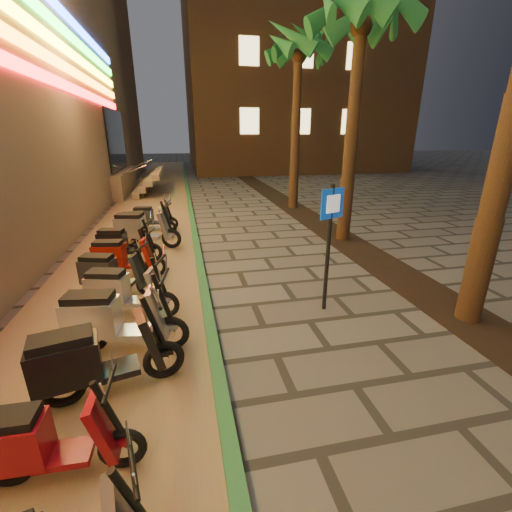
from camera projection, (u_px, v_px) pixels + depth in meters
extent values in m
plane|color=#474442|center=(319.00, 452.00, 3.53)|extent=(120.00, 120.00, 0.00)
cube|color=#8C7251|center=(145.00, 226.00, 12.22)|extent=(3.40, 60.00, 0.01)
cube|color=#286B39|center=(193.00, 222.00, 12.54)|extent=(0.18, 60.00, 0.10)
cube|color=black|center=(377.00, 261.00, 8.84)|extent=(1.20, 40.00, 0.02)
cube|color=black|center=(116.00, 140.00, 18.28)|extent=(0.08, 5.00, 3.00)
cube|color=gray|center=(82.00, 183.00, 18.62)|extent=(5.00, 6.00, 1.20)
cube|color=#FF1414|center=(2.00, 58.00, 6.66)|extent=(0.06, 26.00, 0.28)
cube|color=gray|center=(141.00, 189.00, 19.36)|extent=(0.35, 5.00, 0.30)
cube|color=gray|center=(146.00, 184.00, 19.33)|extent=(0.35, 5.00, 0.30)
cube|color=gray|center=(152.00, 178.00, 19.30)|extent=(0.35, 5.00, 0.30)
cube|color=gray|center=(158.00, 173.00, 19.27)|extent=(0.35, 5.00, 0.30)
cylinder|color=silver|center=(126.00, 173.00, 17.07)|extent=(2.09, 0.06, 0.81)
cylinder|color=silver|center=(135.00, 166.00, 20.75)|extent=(2.09, 0.06, 0.81)
cube|color=brown|center=(286.00, 23.00, 30.57)|extent=(18.00, 16.00, 25.00)
cube|color=#E7CD7F|center=(250.00, 121.00, 25.05)|extent=(1.40, 0.06, 1.80)
cube|color=#E7CD7F|center=(301.00, 121.00, 25.84)|extent=(1.40, 0.06, 1.80)
cube|color=#E7CD7F|center=(350.00, 122.00, 26.63)|extent=(1.40, 0.06, 1.80)
cube|color=#E7CD7F|center=(249.00, 51.00, 23.53)|extent=(1.40, 0.06, 1.80)
cube|color=#E7CD7F|center=(304.00, 54.00, 24.33)|extent=(1.40, 0.06, 1.80)
cube|color=#E7CD7F|center=(356.00, 56.00, 25.12)|extent=(1.40, 0.06, 1.80)
cylinder|color=#472D19|center=(504.00, 160.00, 5.17)|extent=(0.40, 0.40, 5.45)
cylinder|color=#472D19|center=(351.00, 143.00, 9.73)|extent=(0.40, 0.40, 5.70)
sphere|color=#472D19|center=(361.00, 27.00, 8.77)|extent=(0.56, 0.56, 0.56)
cone|color=#1B5721|center=(395.00, 8.00, 8.80)|extent=(0.60, 1.93, 1.52)
cone|color=#1B5721|center=(375.00, 15.00, 9.28)|extent=(1.70, 1.86, 1.52)
cone|color=#1B5721|center=(352.00, 17.00, 9.45)|extent=(2.00, 0.93, 1.52)
cone|color=#1B5721|center=(334.00, 14.00, 9.24)|extent=(1.97, 1.48, 1.52)
cone|color=#1B5721|center=(327.00, 7.00, 8.73)|extent=(1.22, 2.02, 1.52)
cone|color=#1B5721|center=(401.00, 0.00, 8.23)|extent=(1.70, 1.86, 1.52)
cylinder|color=#472D19|center=(295.00, 137.00, 14.29)|extent=(0.40, 0.40, 5.95)
sphere|color=#472D19|center=(298.00, 56.00, 13.29)|extent=(0.56, 0.56, 0.56)
cone|color=#1B5721|center=(321.00, 44.00, 13.31)|extent=(0.60, 1.93, 1.52)
cone|color=#1B5721|center=(310.00, 47.00, 13.80)|extent=(1.70, 1.86, 1.52)
cone|color=#1B5721|center=(296.00, 48.00, 13.97)|extent=(2.00, 0.93, 1.52)
cone|color=#1B5721|center=(282.00, 47.00, 13.76)|extent=(1.97, 1.48, 1.52)
cone|color=#1B5721|center=(276.00, 44.00, 13.25)|extent=(1.22, 2.02, 1.52)
cone|color=#1B5721|center=(280.00, 40.00, 12.70)|extent=(1.22, 2.02, 1.52)
cone|color=#1B5721|center=(294.00, 37.00, 12.34)|extent=(1.97, 1.48, 1.52)
cone|color=#1B5721|center=(311.00, 37.00, 12.37)|extent=(2.00, 0.93, 1.52)
cone|color=#1B5721|center=(321.00, 40.00, 12.75)|extent=(1.70, 1.86, 1.52)
cylinder|color=black|center=(328.00, 250.00, 6.05)|extent=(0.07, 0.07, 2.32)
cube|color=#0C3DA0|center=(332.00, 204.00, 5.75)|extent=(0.48, 0.22, 0.51)
cube|color=white|center=(333.00, 204.00, 5.73)|extent=(0.28, 0.13, 0.30)
cylinder|color=black|center=(131.00, 499.00, 2.38)|extent=(0.25, 0.11, 0.65)
cylinder|color=black|center=(133.00, 466.00, 2.30)|extent=(0.15, 0.51, 0.04)
torus|color=black|center=(8.00, 466.00, 3.13)|extent=(0.47, 0.10, 0.46)
cylinder|color=silver|center=(8.00, 466.00, 3.13)|extent=(0.13, 0.09, 0.13)
torus|color=black|center=(123.00, 448.00, 3.31)|extent=(0.47, 0.10, 0.46)
cylinder|color=silver|center=(123.00, 448.00, 3.31)|extent=(0.13, 0.09, 0.13)
cube|color=maroon|center=(65.00, 454.00, 3.20)|extent=(0.50, 0.32, 0.07)
cube|color=maroon|center=(10.00, 443.00, 3.05)|extent=(0.63, 0.35, 0.45)
cube|color=black|center=(2.00, 421.00, 2.97)|extent=(0.56, 0.30, 0.11)
cube|color=maroon|center=(104.00, 426.00, 3.18)|extent=(0.25, 0.36, 0.63)
cylinder|color=black|center=(109.00, 410.00, 3.13)|extent=(0.25, 0.07, 0.66)
cylinder|color=black|center=(109.00, 384.00, 3.04)|extent=(0.05, 0.52, 0.04)
cube|color=maroon|center=(121.00, 440.00, 3.27)|extent=(0.20, 0.13, 0.05)
torus|color=black|center=(62.00, 387.00, 4.05)|extent=(0.56, 0.23, 0.55)
cylinder|color=silver|center=(62.00, 387.00, 4.05)|extent=(0.17, 0.14, 0.15)
torus|color=black|center=(164.00, 360.00, 4.53)|extent=(0.56, 0.23, 0.55)
cylinder|color=silver|center=(164.00, 360.00, 4.53)|extent=(0.17, 0.14, 0.15)
cube|color=black|center=(115.00, 370.00, 4.27)|extent=(0.65, 0.49, 0.09)
cube|color=black|center=(66.00, 363.00, 3.98)|extent=(0.82, 0.57, 0.53)
cube|color=black|center=(61.00, 340.00, 3.87)|extent=(0.72, 0.49, 0.13)
cube|color=black|center=(150.00, 339.00, 4.35)|extent=(0.38, 0.48, 0.75)
cylinder|color=black|center=(154.00, 323.00, 4.31)|extent=(0.30, 0.14, 0.79)
cylinder|color=black|center=(156.00, 298.00, 4.22)|extent=(0.19, 0.61, 0.05)
cube|color=black|center=(163.00, 352.00, 4.49)|extent=(0.26, 0.20, 0.06)
torus|color=black|center=(89.00, 336.00, 5.07)|extent=(0.57, 0.19, 0.56)
cylinder|color=silver|center=(89.00, 336.00, 5.07)|extent=(0.16, 0.13, 0.15)
torus|color=black|center=(171.00, 333.00, 5.14)|extent=(0.57, 0.19, 0.56)
cylinder|color=silver|center=(171.00, 333.00, 5.14)|extent=(0.16, 0.13, 0.15)
cube|color=silver|center=(129.00, 332.00, 5.09)|extent=(0.63, 0.45, 0.09)
cube|color=silver|center=(92.00, 317.00, 4.97)|extent=(0.80, 0.51, 0.53)
cube|color=black|center=(88.00, 298.00, 4.86)|extent=(0.71, 0.43, 0.13)
cube|color=silver|center=(159.00, 312.00, 5.01)|extent=(0.34, 0.46, 0.75)
cylinder|color=black|center=(162.00, 299.00, 4.94)|extent=(0.30, 0.12, 0.79)
cylinder|color=black|center=(164.00, 277.00, 4.83)|extent=(0.14, 0.62, 0.05)
cube|color=silver|center=(170.00, 325.00, 5.10)|extent=(0.25, 0.18, 0.06)
torus|color=black|center=(106.00, 303.00, 6.12)|extent=(0.51, 0.22, 0.50)
cylinder|color=silver|center=(106.00, 303.00, 6.12)|extent=(0.16, 0.13, 0.14)
torus|color=black|center=(166.00, 304.00, 6.06)|extent=(0.51, 0.22, 0.50)
cylinder|color=silver|center=(166.00, 304.00, 6.06)|extent=(0.16, 0.13, 0.14)
cube|color=#A7A6AE|center=(135.00, 302.00, 6.08)|extent=(0.60, 0.46, 0.08)
cube|color=#A7A6AE|center=(108.00, 289.00, 6.02)|extent=(0.75, 0.53, 0.48)
cube|color=black|center=(105.00, 274.00, 5.92)|extent=(0.66, 0.46, 0.12)
cube|color=#A7A6AE|center=(156.00, 287.00, 5.96)|extent=(0.35, 0.44, 0.68)
cylinder|color=black|center=(159.00, 277.00, 5.89)|extent=(0.27, 0.13, 0.72)
cylinder|color=black|center=(160.00, 260.00, 5.78)|extent=(0.19, 0.55, 0.04)
cube|color=#A7A6AE|center=(165.00, 298.00, 6.02)|extent=(0.24, 0.19, 0.06)
torus|color=black|center=(97.00, 283.00, 6.93)|extent=(0.50, 0.23, 0.49)
cylinder|color=silver|center=(97.00, 283.00, 6.93)|extent=(0.15, 0.13, 0.13)
torus|color=black|center=(148.00, 285.00, 6.85)|extent=(0.50, 0.23, 0.49)
cylinder|color=silver|center=(148.00, 285.00, 6.85)|extent=(0.15, 0.13, 0.13)
cube|color=#222427|center=(122.00, 282.00, 6.88)|extent=(0.59, 0.46, 0.08)
cube|color=#222427|center=(98.00, 271.00, 6.83)|extent=(0.74, 0.54, 0.47)
cube|color=black|center=(96.00, 258.00, 6.74)|extent=(0.65, 0.46, 0.11)
cube|color=#222427|center=(140.00, 270.00, 6.75)|extent=(0.35, 0.44, 0.67)
cylinder|color=black|center=(142.00, 261.00, 6.68)|extent=(0.27, 0.14, 0.70)
cylinder|color=black|center=(142.00, 246.00, 6.58)|extent=(0.20, 0.54, 0.04)
cube|color=#222427|center=(147.00, 280.00, 6.81)|extent=(0.24, 0.19, 0.06)
torus|color=black|center=(108.00, 267.00, 7.77)|extent=(0.51, 0.18, 0.50)
cylinder|color=silver|center=(108.00, 267.00, 7.77)|extent=(0.15, 0.12, 0.14)
torus|color=black|center=(156.00, 266.00, 7.81)|extent=(0.51, 0.18, 0.50)
cylinder|color=silver|center=(156.00, 266.00, 7.81)|extent=(0.15, 0.12, 0.14)
cube|color=maroon|center=(131.00, 265.00, 7.78)|extent=(0.58, 0.42, 0.08)
cube|color=maroon|center=(109.00, 255.00, 7.68)|extent=(0.73, 0.48, 0.48)
cube|color=black|center=(108.00, 243.00, 7.58)|extent=(0.64, 0.41, 0.12)
cube|color=maroon|center=(148.00, 253.00, 7.69)|extent=(0.32, 0.43, 0.68)
cylinder|color=black|center=(150.00, 245.00, 7.63)|extent=(0.27, 0.11, 0.72)
cylinder|color=black|center=(151.00, 231.00, 7.53)|extent=(0.14, 0.56, 0.04)
cube|color=maroon|center=(155.00, 262.00, 7.77)|extent=(0.23, 0.17, 0.06)
torus|color=black|center=(111.00, 252.00, 8.75)|extent=(0.50, 0.19, 0.50)
cylinder|color=silver|center=(111.00, 252.00, 8.75)|extent=(0.15, 0.12, 0.13)
torus|color=black|center=(153.00, 252.00, 8.76)|extent=(0.50, 0.19, 0.50)
cylinder|color=silver|center=(153.00, 252.00, 8.76)|extent=(0.15, 0.12, 0.13)
cube|color=black|center=(131.00, 251.00, 8.74)|extent=(0.58, 0.42, 0.08)
cube|color=black|center=(113.00, 242.00, 8.66)|extent=(0.73, 0.49, 0.48)
cube|color=black|center=(111.00, 231.00, 8.56)|extent=(0.64, 0.42, 0.11)
cube|color=black|center=(146.00, 240.00, 8.65)|extent=(0.32, 0.42, 0.67)
cylinder|color=black|center=(148.00, 233.00, 8.58)|extent=(0.27, 0.12, 0.71)
cylinder|color=black|center=(149.00, 221.00, 8.48)|extent=(0.15, 0.55, 0.04)
cube|color=black|center=(152.00, 248.00, 8.72)|extent=(0.23, 0.17, 0.06)
torus|color=black|center=(129.00, 238.00, 9.80)|extent=(0.59, 0.25, 0.58)
cylinder|color=silver|center=(129.00, 238.00, 9.80)|extent=(0.18, 0.15, 0.16)
torus|color=black|center=(171.00, 238.00, 9.76)|extent=(0.59, 0.25, 0.58)
cylinder|color=silver|center=(171.00, 238.00, 9.76)|extent=(0.18, 0.15, 0.16)
cube|color=silver|center=(149.00, 237.00, 9.77)|extent=(0.68, 0.51, 0.09)
cube|color=silver|center=(130.00, 227.00, 9.69)|extent=(0.85, 0.60, 0.55)
cube|color=black|center=(129.00, 216.00, 9.58)|extent=(0.75, 0.51, 0.13)
cube|color=silver|center=(165.00, 226.00, 9.64)|extent=(0.39, 0.50, 0.78)
cylinder|color=black|center=(167.00, 218.00, 9.56)|extent=(0.31, 0.15, 0.82)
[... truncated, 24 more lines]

